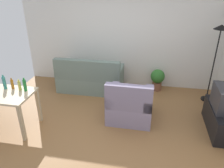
{
  "coord_description": "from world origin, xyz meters",
  "views": [
    {
      "loc": [
        0.82,
        -3.44,
        2.69
      ],
      "look_at": [
        0.1,
        0.5,
        0.75
      ],
      "focal_mm": 35.24,
      "sensor_mm": 36.0,
      "label": 1
    }
  ],
  "objects_px": {
    "armchair": "(130,106)",
    "bottle_amber": "(12,84)",
    "potted_plant": "(157,78)",
    "bottle_squat": "(19,85)",
    "desk": "(1,98)",
    "torchiere_lamp": "(218,43)",
    "bottle_green": "(25,85)",
    "tv_stand": "(221,119)",
    "bottle_tall": "(4,83)",
    "couch": "(90,79)"
  },
  "relations": [
    {
      "from": "bottle_tall",
      "to": "bottle_squat",
      "type": "relative_size",
      "value": 1.33
    },
    {
      "from": "tv_stand",
      "to": "bottle_tall",
      "type": "xyz_separation_m",
      "value": [
        -4.13,
        -0.47,
        0.65
      ]
    },
    {
      "from": "tv_stand",
      "to": "desk",
      "type": "xyz_separation_m",
      "value": [
        -4.14,
        -0.65,
        0.41
      ]
    },
    {
      "from": "bottle_tall",
      "to": "potted_plant",
      "type": "bearing_deg",
      "value": 34.25
    },
    {
      "from": "bottle_tall",
      "to": "bottle_amber",
      "type": "bearing_deg",
      "value": 11.75
    },
    {
      "from": "armchair",
      "to": "bottle_amber",
      "type": "xyz_separation_m",
      "value": [
        -2.23,
        -0.5,
        0.54
      ]
    },
    {
      "from": "couch",
      "to": "bottle_squat",
      "type": "relative_size",
      "value": 7.5
    },
    {
      "from": "tv_stand",
      "to": "bottle_green",
      "type": "height_order",
      "value": "bottle_green"
    },
    {
      "from": "armchair",
      "to": "bottle_tall",
      "type": "bearing_deg",
      "value": 13.43
    },
    {
      "from": "bottle_tall",
      "to": "bottle_green",
      "type": "height_order",
      "value": "bottle_tall"
    },
    {
      "from": "desk",
      "to": "bottle_amber",
      "type": "xyz_separation_m",
      "value": [
        0.15,
        0.2,
        0.21
      ]
    },
    {
      "from": "couch",
      "to": "desk",
      "type": "distance_m",
      "value": 2.24
    },
    {
      "from": "couch",
      "to": "bottle_squat",
      "type": "distance_m",
      "value": 1.98
    },
    {
      "from": "tv_stand",
      "to": "armchair",
      "type": "height_order",
      "value": "armchair"
    },
    {
      "from": "torchiere_lamp",
      "to": "potted_plant",
      "type": "relative_size",
      "value": 3.18
    },
    {
      "from": "desk",
      "to": "armchair",
      "type": "height_order",
      "value": "armchair"
    },
    {
      "from": "potted_plant",
      "to": "bottle_tall",
      "type": "bearing_deg",
      "value": -145.75
    },
    {
      "from": "bottle_green",
      "to": "torchiere_lamp",
      "type": "bearing_deg",
      "value": 24.47
    },
    {
      "from": "tv_stand",
      "to": "bottle_tall",
      "type": "bearing_deg",
      "value": 96.52
    },
    {
      "from": "potted_plant",
      "to": "bottle_tall",
      "type": "height_order",
      "value": "bottle_tall"
    },
    {
      "from": "armchair",
      "to": "bottle_squat",
      "type": "height_order",
      "value": "bottle_squat"
    },
    {
      "from": "desk",
      "to": "bottle_squat",
      "type": "height_order",
      "value": "bottle_squat"
    },
    {
      "from": "potted_plant",
      "to": "bottle_green",
      "type": "relative_size",
      "value": 2.13
    },
    {
      "from": "torchiere_lamp",
      "to": "desk",
      "type": "xyz_separation_m",
      "value": [
        -4.14,
        -1.85,
        -0.76
      ]
    },
    {
      "from": "bottle_squat",
      "to": "torchiere_lamp",
      "type": "bearing_deg",
      "value": 23.5
    },
    {
      "from": "couch",
      "to": "potted_plant",
      "type": "xyz_separation_m",
      "value": [
        1.73,
        0.31,
        0.02
      ]
    },
    {
      "from": "torchiere_lamp",
      "to": "bottle_amber",
      "type": "height_order",
      "value": "torchiere_lamp"
    },
    {
      "from": "tv_stand",
      "to": "bottle_amber",
      "type": "height_order",
      "value": "bottle_amber"
    },
    {
      "from": "tv_stand",
      "to": "bottle_squat",
      "type": "height_order",
      "value": "bottle_squat"
    },
    {
      "from": "couch",
      "to": "torchiere_lamp",
      "type": "height_order",
      "value": "torchiere_lamp"
    },
    {
      "from": "torchiere_lamp",
      "to": "desk",
      "type": "height_order",
      "value": "torchiere_lamp"
    },
    {
      "from": "torchiere_lamp",
      "to": "bottle_amber",
      "type": "bearing_deg",
      "value": -157.58
    },
    {
      "from": "torchiere_lamp",
      "to": "bottle_squat",
      "type": "xyz_separation_m",
      "value": [
        -3.83,
        -1.66,
        -0.56
      ]
    },
    {
      "from": "desk",
      "to": "bottle_squat",
      "type": "relative_size",
      "value": 5.5
    },
    {
      "from": "desk",
      "to": "torchiere_lamp",
      "type": "bearing_deg",
      "value": 24.4
    },
    {
      "from": "bottle_squat",
      "to": "bottle_green",
      "type": "bearing_deg",
      "value": -9.19
    },
    {
      "from": "couch",
      "to": "bottle_tall",
      "type": "relative_size",
      "value": 5.65
    },
    {
      "from": "desk",
      "to": "bottle_green",
      "type": "xyz_separation_m",
      "value": [
        0.44,
        0.16,
        0.23
      ]
    },
    {
      "from": "potted_plant",
      "to": "tv_stand",
      "type": "bearing_deg",
      "value": -51.79
    },
    {
      "from": "tv_stand",
      "to": "bottle_amber",
      "type": "bearing_deg",
      "value": 96.33
    },
    {
      "from": "tv_stand",
      "to": "potted_plant",
      "type": "distance_m",
      "value": 1.94
    },
    {
      "from": "tv_stand",
      "to": "bottle_squat",
      "type": "xyz_separation_m",
      "value": [
        -3.83,
        -0.46,
        0.61
      ]
    },
    {
      "from": "desk",
      "to": "bottle_amber",
      "type": "height_order",
      "value": "bottle_amber"
    },
    {
      "from": "desk",
      "to": "bottle_amber",
      "type": "bearing_deg",
      "value": 54.12
    },
    {
      "from": "armchair",
      "to": "bottle_green",
      "type": "relative_size",
      "value": 3.44
    },
    {
      "from": "desk",
      "to": "armchair",
      "type": "bearing_deg",
      "value": 16.83
    },
    {
      "from": "bottle_amber",
      "to": "bottle_green",
      "type": "relative_size",
      "value": 0.84
    },
    {
      "from": "couch",
      "to": "tv_stand",
      "type": "height_order",
      "value": "couch"
    },
    {
      "from": "tv_stand",
      "to": "bottle_tall",
      "type": "height_order",
      "value": "bottle_tall"
    },
    {
      "from": "potted_plant",
      "to": "bottle_amber",
      "type": "bearing_deg",
      "value": -144.83
    }
  ]
}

